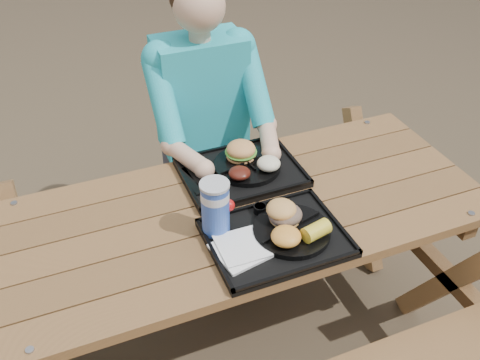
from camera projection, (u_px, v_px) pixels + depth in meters
name	position (u px, v px, depth m)	size (l,w,h in m)	color
ground	(240.00, 338.00, 2.37)	(60.00, 60.00, 0.00)	#999999
picnic_table	(240.00, 280.00, 2.14)	(1.80, 1.49, 0.75)	#999999
tray_near	(276.00, 239.00, 1.78)	(0.45, 0.35, 0.02)	black
tray_far	(241.00, 173.00, 2.07)	(0.45, 0.35, 0.02)	black
plate_near	(292.00, 231.00, 1.78)	(0.26, 0.26, 0.02)	black
plate_far	(247.00, 166.00, 2.08)	(0.26, 0.26, 0.02)	black
napkin_stack	(240.00, 250.00, 1.71)	(0.16, 0.16, 0.02)	white
soda_cup	(215.00, 209.00, 1.74)	(0.09, 0.09, 0.19)	#1740B0
condiment_bbq	(260.00, 209.00, 1.86)	(0.05, 0.05, 0.03)	#320605
condiment_mustard	(277.00, 205.00, 1.88)	(0.04, 0.04, 0.03)	gold
sandwich	(286.00, 207.00, 1.78)	(0.11, 0.11, 0.11)	#EDA553
mac_cheese	(286.00, 236.00, 1.71)	(0.10, 0.10, 0.05)	#FFB043
corn_cob	(316.00, 231.00, 1.73)	(0.09, 0.09, 0.05)	yellow
cutlery_far	(196.00, 178.00, 2.02)	(0.03, 0.18, 0.01)	black
burger	(241.00, 146.00, 2.07)	(0.12, 0.12, 0.10)	#E99952
baked_beans	(239.00, 173.00, 1.99)	(0.08, 0.08, 0.04)	#501810
potato_salad	(269.00, 164.00, 2.03)	(0.09, 0.09, 0.05)	white
diner	(205.00, 140.00, 2.48)	(0.48, 0.84, 1.28)	#19A1B5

